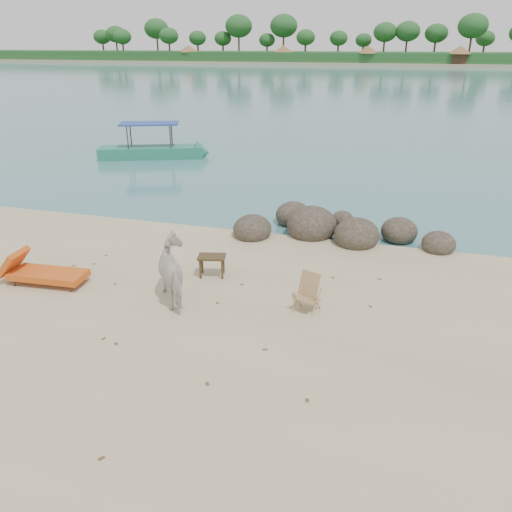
{
  "coord_description": "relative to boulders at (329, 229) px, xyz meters",
  "views": [
    {
      "loc": [
        3.65,
        -8.0,
        5.47
      ],
      "look_at": [
        0.78,
        2.0,
        1.0
      ],
      "focal_mm": 35.0,
      "sensor_mm": 36.0,
      "label": 1
    }
  ],
  "objects": [
    {
      "name": "far_scenery",
      "position": [
        -1.82,
        130.32,
        2.92
      ],
      "size": [
        420.0,
        18.0,
        9.5
      ],
      "color": "#1E4C1E",
      "rests_on": "ground"
    },
    {
      "name": "boat_near",
      "position": [
        -10.49,
        8.87,
        1.22
      ],
      "size": [
        5.98,
        3.39,
        2.88
      ],
      "primitive_type": null,
      "rotation": [
        0.0,
        0.0,
        0.37
      ],
      "color": "#237A5B",
      "rests_on": "water"
    },
    {
      "name": "side_table",
      "position": [
        -2.4,
        -3.74,
        0.05
      ],
      "size": [
        0.76,
        0.58,
        0.55
      ],
      "primitive_type": null,
      "rotation": [
        0.0,
        0.0,
        0.24
      ],
      "color": "#332314",
      "rests_on": "ground"
    },
    {
      "name": "far_shore",
      "position": [
        -1.84,
        163.62,
        -0.22
      ],
      "size": [
        420.0,
        90.0,
        1.4
      ],
      "primitive_type": "cube",
      "color": "tan",
      "rests_on": "ground"
    },
    {
      "name": "water",
      "position": [
        -1.84,
        83.62,
        -0.22
      ],
      "size": [
        400.0,
        400.0,
        0.0
      ],
      "primitive_type": "plane",
      "color": "#3C7178",
      "rests_on": "ground"
    },
    {
      "name": "dead_leaves",
      "position": [
        -2.38,
        -5.8,
        -0.22
      ],
      "size": [
        7.95,
        7.19,
        0.0
      ],
      "color": "brown",
      "rests_on": "ground"
    },
    {
      "name": "lounge_chair",
      "position": [
        -6.08,
        -5.23,
        0.12
      ],
      "size": [
        2.34,
        0.96,
        0.69
      ],
      "primitive_type": null,
      "rotation": [
        0.0,
        0.0,
        0.07
      ],
      "color": "#DB5C19",
      "rests_on": "ground"
    },
    {
      "name": "cow",
      "position": [
        -2.72,
        -5.12,
        0.48
      ],
      "size": [
        1.64,
        1.76,
        1.4
      ],
      "primitive_type": "imported",
      "rotation": [
        0.0,
        0.0,
        3.83
      ],
      "color": "silver",
      "rests_on": "ground"
    },
    {
      "name": "boulders",
      "position": [
        0.0,
        0.0,
        0.0
      ],
      "size": [
        6.46,
        2.97,
        1.14
      ],
      "rotation": [
        0.0,
        0.0,
        -0.12
      ],
      "color": "#322A21",
      "rests_on": "ground"
    },
    {
      "name": "deck_chair",
      "position": [
        0.22,
        -4.81,
        0.18
      ],
      "size": [
        0.68,
        0.71,
        0.8
      ],
      "primitive_type": null,
      "rotation": [
        0.0,
        0.0,
        -0.39
      ],
      "color": "tan",
      "rests_on": "ground"
    }
  ]
}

